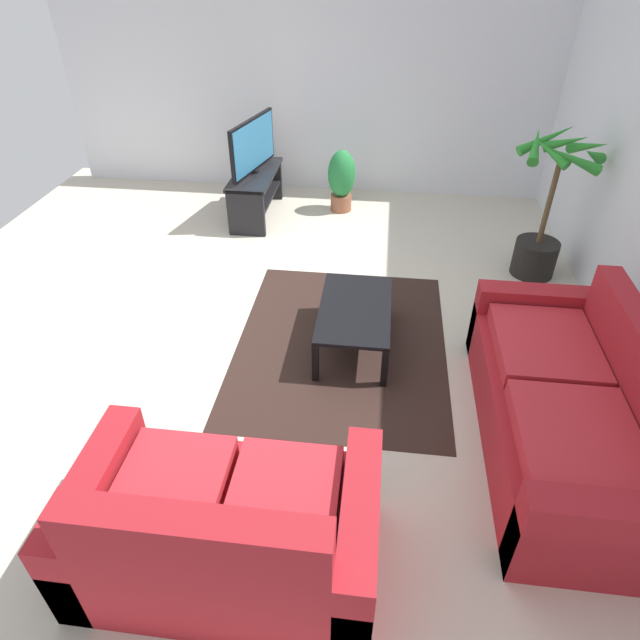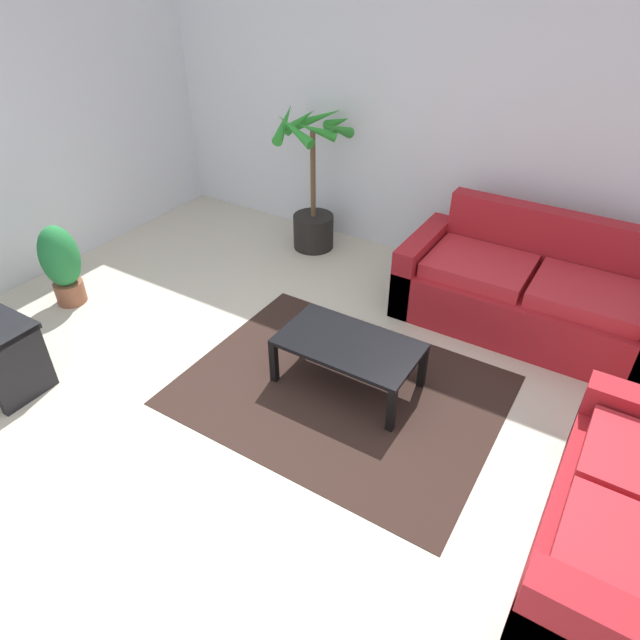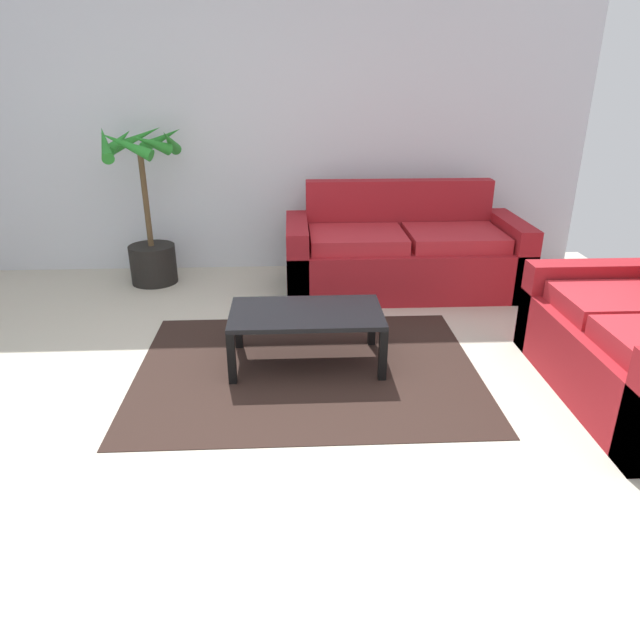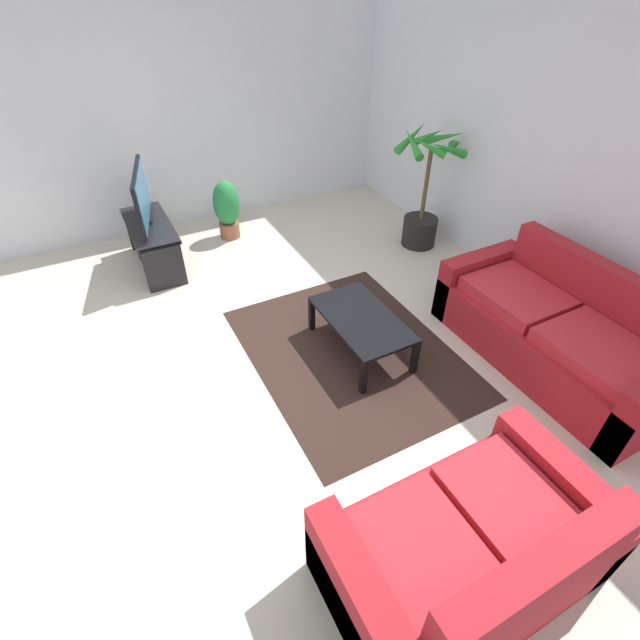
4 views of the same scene
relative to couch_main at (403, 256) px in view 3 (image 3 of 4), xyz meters
The scene contains 6 objects.
ground_plane 2.60m from the couch_main, 117.63° to the right, with size 6.60×6.60×0.00m, color beige.
wall_back 1.74m from the couch_main, 149.07° to the left, with size 6.00×0.06×2.70m, color silver.
couch_main is the anchor object (origin of this frame).
coffee_table 1.67m from the couch_main, 122.29° to the right, with size 0.99×0.56×0.37m.
area_rug 1.78m from the couch_main, 120.54° to the right, with size 2.20×1.70×0.01m, color black.
potted_palm 2.28m from the couch_main, behind, with size 0.78×0.76×1.40m.
Camera 3 is at (0.22, -2.57, 1.79)m, focal length 32.48 mm.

